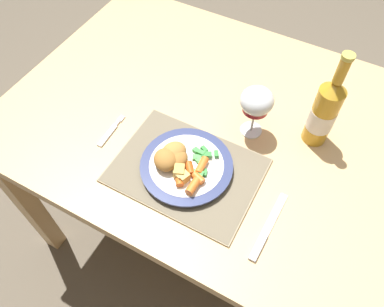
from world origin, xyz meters
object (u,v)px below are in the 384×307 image
(fork, at_px, (110,133))
(bottle, at_px, (324,112))
(dinner_plate, at_px, (187,166))
(wine_glass, at_px, (257,103))
(table_knife, at_px, (266,232))
(dining_table, at_px, (233,143))

(fork, xyz_separation_m, bottle, (0.50, 0.26, 0.10))
(dinner_plate, xyz_separation_m, wine_glass, (0.09, 0.20, 0.10))
(dinner_plate, distance_m, wine_glass, 0.24)
(dinner_plate, bearing_deg, wine_glass, 64.59)
(wine_glass, bearing_deg, table_knife, -60.20)
(dining_table, height_order, table_knife, table_knife)
(wine_glass, xyz_separation_m, bottle, (0.16, 0.06, -0.01))
(dining_table, xyz_separation_m, bottle, (0.21, 0.06, 0.20))
(dining_table, distance_m, wine_glass, 0.21)
(bottle, bearing_deg, wine_glass, -159.60)
(dinner_plate, bearing_deg, bottle, 45.43)
(dinner_plate, distance_m, bottle, 0.37)
(dining_table, distance_m, fork, 0.37)
(dining_table, height_order, bottle, bottle)
(table_knife, xyz_separation_m, bottle, (0.01, 0.32, 0.10))
(wine_glass, bearing_deg, dinner_plate, -115.41)
(dinner_plate, xyz_separation_m, bottle, (0.26, 0.26, 0.09))
(bottle, bearing_deg, dinner_plate, -134.57)
(dining_table, bearing_deg, dinner_plate, -103.58)
(dinner_plate, distance_m, table_knife, 0.25)
(dining_table, bearing_deg, table_knife, -53.17)
(fork, xyz_separation_m, table_knife, (0.49, -0.07, 0.00))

